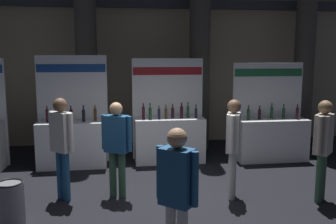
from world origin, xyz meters
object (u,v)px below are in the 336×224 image
object	(u,v)px
exhibitor_booth_1	(72,139)
trash_bin	(11,205)
visitor_3	(233,140)
exhibitor_booth_2	(169,135)
exhibitor_booth_3	(271,135)
visitor_0	(323,142)
visitor_2	(177,188)
visitor_1	(117,141)
visitor_4	(62,140)

from	to	relation	value
exhibitor_booth_1	trash_bin	world-z (taller)	exhibitor_booth_1
exhibitor_booth_1	visitor_3	distance (m)	3.76
exhibitor_booth_2	exhibitor_booth_3	xyz separation A→B (m)	(2.40, -0.18, -0.03)
visitor_0	visitor_2	bearing A→B (deg)	-13.51
exhibitor_booth_1	visitor_0	bearing A→B (deg)	-30.77
visitor_0	visitor_2	world-z (taller)	visitor_0
visitor_1	visitor_2	size ratio (longest dim) A/B	0.99
visitor_0	visitor_3	distance (m)	1.49
exhibitor_booth_2	visitor_3	distance (m)	2.54
exhibitor_booth_2	visitor_2	bearing A→B (deg)	-96.74
visitor_2	visitor_4	xyz separation A→B (m)	(-1.59, 2.40, 0.04)
visitor_1	visitor_0	bearing A→B (deg)	17.46
exhibitor_booth_1	visitor_2	distance (m)	4.70
exhibitor_booth_2	visitor_1	distance (m)	2.42
exhibitor_booth_1	visitor_2	size ratio (longest dim) A/B	1.45
visitor_0	visitor_2	size ratio (longest dim) A/B	1.02
trash_bin	visitor_4	distance (m)	1.34
exhibitor_booth_1	visitor_0	distance (m)	5.15
exhibitor_booth_1	visitor_3	world-z (taller)	exhibitor_booth_1
exhibitor_booth_1	visitor_4	world-z (taller)	exhibitor_booth_1
exhibitor_booth_2	visitor_0	size ratio (longest dim) A/B	1.37
visitor_0	visitor_4	bearing A→B (deg)	-54.53
exhibitor_booth_2	exhibitor_booth_3	world-z (taller)	exhibitor_booth_2
exhibitor_booth_1	visitor_0	xyz separation A→B (m)	(4.41, -2.63, 0.42)
trash_bin	visitor_4	bearing A→B (deg)	57.91
exhibitor_booth_2	visitor_3	xyz separation A→B (m)	(0.78, -2.38, 0.41)
exhibitor_booth_2	visitor_3	bearing A→B (deg)	-71.90
visitor_2	visitor_4	bearing A→B (deg)	-15.33
visitor_0	visitor_4	world-z (taller)	visitor_4
exhibitor_booth_3	visitor_2	xyz separation A→B (m)	(-2.92, -4.29, 0.42)
exhibitor_booth_3	visitor_1	size ratio (longest dim) A/B	1.36
exhibitor_booth_1	visitor_4	bearing A→B (deg)	-88.09
exhibitor_booth_1	exhibitor_booth_2	distance (m)	2.19
trash_bin	visitor_1	xyz separation A→B (m)	(1.53, 0.97, 0.66)
exhibitor_booth_3	visitor_1	bearing A→B (deg)	-152.32
exhibitor_booth_2	trash_bin	world-z (taller)	exhibitor_booth_2
exhibitor_booth_1	visitor_3	xyz separation A→B (m)	(2.96, -2.28, 0.41)
exhibitor_booth_3	exhibitor_booth_1	bearing A→B (deg)	178.93
visitor_3	visitor_0	bearing A→B (deg)	-81.25
exhibitor_booth_2	exhibitor_booth_1	bearing A→B (deg)	-177.52
visitor_1	visitor_4	distance (m)	0.92
trash_bin	visitor_0	world-z (taller)	visitor_0
exhibitor_booth_2	visitor_0	bearing A→B (deg)	-50.74
visitor_0	trash_bin	bearing A→B (deg)	-42.35
exhibitor_booth_1	visitor_0	world-z (taller)	exhibitor_booth_1
trash_bin	visitor_0	size ratio (longest dim) A/B	0.39
exhibitor_booth_2	trash_bin	bearing A→B (deg)	-131.92
visitor_3	visitor_4	size ratio (longest dim) A/B	0.98
visitor_1	exhibitor_booth_3	bearing A→B (deg)	55.96
exhibitor_booth_2	visitor_3	size ratio (longest dim) A/B	1.38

